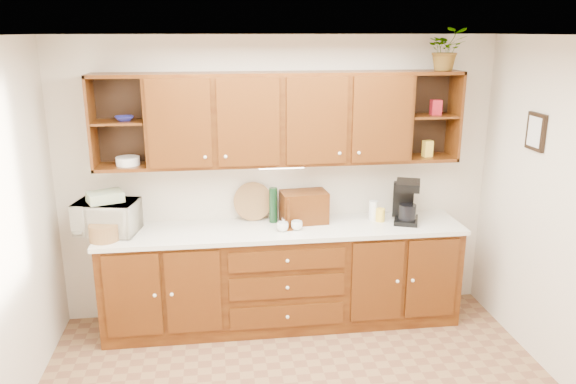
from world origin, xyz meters
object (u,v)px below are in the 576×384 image
object	(u,v)px
microwave	(107,217)
potted_plant	(446,49)
coffee_maker	(406,202)
bread_box	(304,207)

from	to	relation	value
microwave	potted_plant	xyz separation A→B (m)	(2.96, 0.04, 1.39)
microwave	coffee_maker	xyz separation A→B (m)	(2.65, -0.05, 0.04)
coffee_maker	potted_plant	bearing A→B (deg)	36.66
bread_box	potted_plant	bearing A→B (deg)	-6.06
microwave	potted_plant	bearing A→B (deg)	13.01
microwave	bread_box	size ratio (longest dim) A/B	1.24
microwave	coffee_maker	distance (m)	2.65
bread_box	coffee_maker	distance (m)	0.93
potted_plant	bread_box	bearing A→B (deg)	178.86
bread_box	coffee_maker	xyz separation A→B (m)	(0.92, -0.11, 0.04)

